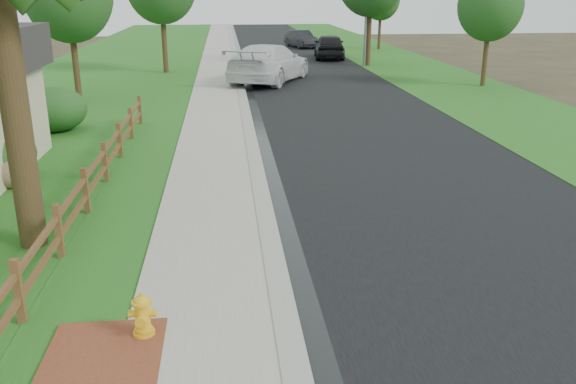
{
  "coord_description": "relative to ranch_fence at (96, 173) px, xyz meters",
  "views": [
    {
      "loc": [
        -0.41,
        -8.16,
        4.9
      ],
      "look_at": [
        0.81,
        3.66,
        0.9
      ],
      "focal_mm": 38.0,
      "sensor_mm": 36.0,
      "label": 1
    }
  ],
  "objects": [
    {
      "name": "tree_near_right",
      "position": [
        16.6,
        16.16,
        3.44
      ],
      "size": [
        3.25,
        3.25,
        5.86
      ],
      "color": "#362316",
      "rests_on": "ground"
    },
    {
      "name": "dark_car_far",
      "position": [
        9.83,
        38.66,
        0.12
      ],
      "size": [
        2.62,
        4.58,
        1.43
      ],
      "primitive_type": "imported",
      "rotation": [
        0.0,
        0.0,
        0.27
      ],
      "color": "black",
      "rests_on": "road"
    },
    {
      "name": "brick_patch",
      "position": [
        1.4,
        -7.4,
        -0.56
      ],
      "size": [
        1.6,
        2.4,
        0.11
      ],
      "primitive_type": "cube",
      "color": "brown",
      "rests_on": "ground"
    },
    {
      "name": "fire_hydrant",
      "position": [
        1.9,
        -6.64,
        -0.2
      ],
      "size": [
        0.44,
        0.36,
        0.69
      ],
      "color": "yellow",
      "rests_on": "sidewalk"
    },
    {
      "name": "grass_strip",
      "position": [
        0.8,
        28.6,
        -0.59
      ],
      "size": [
        1.6,
        90.0,
        0.06
      ],
      "primitive_type": "cube",
      "color": "#235518",
      "rests_on": "ground"
    },
    {
      "name": "sidewalk",
      "position": [
        2.7,
        28.6,
        -0.57
      ],
      "size": [
        2.2,
        90.0,
        0.1
      ],
      "primitive_type": "cube",
      "color": "gray",
      "rests_on": "ground"
    },
    {
      "name": "ranch_fence",
      "position": [
        0.0,
        0.0,
        0.0
      ],
      "size": [
        0.12,
        16.92,
        1.1
      ],
      "color": "#53371B",
      "rests_on": "ground"
    },
    {
      "name": "road",
      "position": [
        8.2,
        28.6,
        -0.61
      ],
      "size": [
        8.0,
        90.0,
        0.02
      ],
      "primitive_type": "cube",
      "color": "black",
      "rests_on": "ground"
    },
    {
      "name": "ground",
      "position": [
        3.6,
        -6.4,
        -0.62
      ],
      "size": [
        120.0,
        120.0,
        0.0
      ],
      "primitive_type": "plane",
      "color": "#322D1B"
    },
    {
      "name": "boulder",
      "position": [
        -2.4,
        1.0,
        -0.21
      ],
      "size": [
        1.39,
        1.17,
        0.81
      ],
      "primitive_type": "ellipsoid",
      "rotation": [
        0.0,
        0.0,
        0.25
      ],
      "color": "brown",
      "rests_on": "ground"
    },
    {
      "name": "lawn_near",
      "position": [
        -4.4,
        28.6,
        -0.6
      ],
      "size": [
        9.0,
        90.0,
        0.04
      ],
      "primitive_type": "cube",
      "color": "#235518",
      "rests_on": "ground"
    },
    {
      "name": "dark_car_mid",
      "position": [
        10.8,
        29.89,
        0.28
      ],
      "size": [
        2.67,
        5.38,
        1.76
      ],
      "primitive_type": "imported",
      "rotation": [
        0.0,
        0.0,
        3.02
      ],
      "color": "black",
      "rests_on": "road"
    },
    {
      "name": "wet_gutter",
      "position": [
        4.35,
        28.6,
        -0.6
      ],
      "size": [
        0.5,
        90.0,
        0.0
      ],
      "primitive_type": "cube",
      "color": "black",
      "rests_on": "road"
    },
    {
      "name": "shrub_d",
      "position": [
        -2.9,
        7.6,
        0.18
      ],
      "size": [
        2.36,
        2.36,
        1.6
      ],
      "primitive_type": "ellipsoid",
      "rotation": [
        0.0,
        0.0,
        -0.01
      ],
      "color": "#19471A",
      "rests_on": "ground"
    },
    {
      "name": "curb",
      "position": [
        4.0,
        28.6,
        -0.56
      ],
      "size": [
        0.4,
        90.0,
        0.12
      ],
      "primitive_type": "cube",
      "color": "gray",
      "rests_on": "ground"
    },
    {
      "name": "verge_far",
      "position": [
        15.1,
        28.6,
        -0.6
      ],
      "size": [
        6.0,
        90.0,
        0.04
      ],
      "primitive_type": "cube",
      "color": "#235518",
      "rests_on": "ground"
    },
    {
      "name": "white_suv",
      "position": [
        5.6,
        18.76,
        0.42
      ],
      "size": [
        5.46,
        7.54,
        2.03
      ],
      "primitive_type": "imported",
      "rotation": [
        0.0,
        0.0,
        2.72
      ],
      "color": "silver",
      "rests_on": "road"
    }
  ]
}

